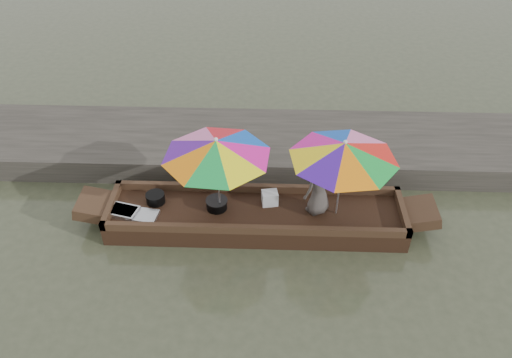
{
  "coord_description": "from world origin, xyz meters",
  "views": [
    {
      "loc": [
        0.23,
        -6.59,
        6.33
      ],
      "look_at": [
        0.0,
        0.1,
        1.0
      ],
      "focal_mm": 35.0,
      "sensor_mm": 36.0,
      "label": 1
    }
  ],
  "objects_px": {
    "cooking_pot": "(155,198)",
    "supply_bag": "(270,198)",
    "tray_crayfish": "(124,211)",
    "umbrella_bow": "(218,176)",
    "charcoal_grill": "(217,204)",
    "umbrella_stern": "(340,179)",
    "tray_scallop": "(143,216)",
    "vendor": "(319,185)",
    "boat_hull": "(256,218)"
  },
  "relations": [
    {
      "from": "umbrella_stern",
      "to": "charcoal_grill",
      "type": "bearing_deg",
      "value": 178.45
    },
    {
      "from": "tray_crayfish",
      "to": "supply_bag",
      "type": "xyz_separation_m",
      "value": [
        2.58,
        0.36,
        0.09
      ]
    },
    {
      "from": "umbrella_stern",
      "to": "tray_scallop",
      "type": "bearing_deg",
      "value": -176.27
    },
    {
      "from": "cooking_pot",
      "to": "vendor",
      "type": "relative_size",
      "value": 0.29
    },
    {
      "from": "tray_crayfish",
      "to": "charcoal_grill",
      "type": "relative_size",
      "value": 1.38
    },
    {
      "from": "boat_hull",
      "to": "charcoal_grill",
      "type": "relative_size",
      "value": 14.29
    },
    {
      "from": "cooking_pot",
      "to": "vendor",
      "type": "bearing_deg",
      "value": -2.61
    },
    {
      "from": "cooking_pot",
      "to": "tray_scallop",
      "type": "distance_m",
      "value": 0.44
    },
    {
      "from": "tray_crayfish",
      "to": "boat_hull",
      "type": "bearing_deg",
      "value": 3.55
    },
    {
      "from": "umbrella_bow",
      "to": "supply_bag",
      "type": "bearing_deg",
      "value": 13.61
    },
    {
      "from": "tray_crayfish",
      "to": "vendor",
      "type": "xyz_separation_m",
      "value": [
        3.42,
        0.2,
        0.53
      ]
    },
    {
      "from": "tray_crayfish",
      "to": "umbrella_stern",
      "type": "relative_size",
      "value": 0.28
    },
    {
      "from": "cooking_pot",
      "to": "boat_hull",
      "type": "bearing_deg",
      "value": -5.79
    },
    {
      "from": "cooking_pot",
      "to": "umbrella_bow",
      "type": "xyz_separation_m",
      "value": [
        1.19,
        -0.19,
        0.69
      ]
    },
    {
      "from": "charcoal_grill",
      "to": "umbrella_bow",
      "type": "relative_size",
      "value": 0.2
    },
    {
      "from": "tray_crayfish",
      "to": "umbrella_stern",
      "type": "distance_m",
      "value": 3.83
    },
    {
      "from": "boat_hull",
      "to": "supply_bag",
      "type": "height_order",
      "value": "supply_bag"
    },
    {
      "from": "tray_scallop",
      "to": "cooking_pot",
      "type": "bearing_deg",
      "value": 69.99
    },
    {
      "from": "boat_hull",
      "to": "vendor",
      "type": "bearing_deg",
      "value": 2.77
    },
    {
      "from": "cooking_pot",
      "to": "supply_bag",
      "type": "relative_size",
      "value": 1.22
    },
    {
      "from": "boat_hull",
      "to": "charcoal_grill",
      "type": "bearing_deg",
      "value": 175.3
    },
    {
      "from": "tray_scallop",
      "to": "umbrella_stern",
      "type": "distance_m",
      "value": 3.49
    },
    {
      "from": "boat_hull",
      "to": "vendor",
      "type": "relative_size",
      "value": 4.55
    },
    {
      "from": "cooking_pot",
      "to": "umbrella_stern",
      "type": "bearing_deg",
      "value": -3.26
    },
    {
      "from": "tray_scallop",
      "to": "umbrella_bow",
      "type": "bearing_deg",
      "value": 9.42
    },
    {
      "from": "supply_bag",
      "to": "vendor",
      "type": "height_order",
      "value": "vendor"
    },
    {
      "from": "umbrella_bow",
      "to": "charcoal_grill",
      "type": "bearing_deg",
      "value": 136.64
    },
    {
      "from": "tray_scallop",
      "to": "supply_bag",
      "type": "xyz_separation_m",
      "value": [
        2.22,
        0.44,
        0.1
      ]
    },
    {
      "from": "boat_hull",
      "to": "tray_scallop",
      "type": "distance_m",
      "value": 2.0
    },
    {
      "from": "tray_scallop",
      "to": "charcoal_grill",
      "type": "bearing_deg",
      "value": 12.36
    },
    {
      "from": "umbrella_bow",
      "to": "umbrella_stern",
      "type": "relative_size",
      "value": 1.01
    },
    {
      "from": "cooking_pot",
      "to": "umbrella_stern",
      "type": "relative_size",
      "value": 0.19
    },
    {
      "from": "charcoal_grill",
      "to": "boat_hull",
      "type": "bearing_deg",
      "value": -4.7
    },
    {
      "from": "charcoal_grill",
      "to": "cooking_pot",
      "type": "bearing_deg",
      "value": 173.55
    },
    {
      "from": "tray_crayfish",
      "to": "umbrella_stern",
      "type": "height_order",
      "value": "umbrella_stern"
    },
    {
      "from": "cooking_pot",
      "to": "umbrella_stern",
      "type": "xyz_separation_m",
      "value": [
        3.25,
        -0.19,
        0.69
      ]
    },
    {
      "from": "supply_bag",
      "to": "umbrella_bow",
      "type": "distance_m",
      "value": 1.11
    },
    {
      "from": "boat_hull",
      "to": "tray_scallop",
      "type": "xyz_separation_m",
      "value": [
        -1.97,
        -0.22,
        0.21
      ]
    },
    {
      "from": "tray_scallop",
      "to": "vendor",
      "type": "bearing_deg",
      "value": 5.12
    },
    {
      "from": "vendor",
      "to": "umbrella_stern",
      "type": "bearing_deg",
      "value": 129.15
    },
    {
      "from": "cooking_pot",
      "to": "tray_crayfish",
      "type": "bearing_deg",
      "value": -147.05
    },
    {
      "from": "tray_scallop",
      "to": "umbrella_stern",
      "type": "xyz_separation_m",
      "value": [
        3.4,
        0.22,
        0.74
      ]
    },
    {
      "from": "vendor",
      "to": "umbrella_bow",
      "type": "relative_size",
      "value": 0.63
    },
    {
      "from": "boat_hull",
      "to": "tray_crayfish",
      "type": "xyz_separation_m",
      "value": [
        -2.34,
        -0.14,
        0.22
      ]
    },
    {
      "from": "umbrella_bow",
      "to": "tray_scallop",
      "type": "bearing_deg",
      "value": -170.58
    },
    {
      "from": "tray_scallop",
      "to": "vendor",
      "type": "distance_m",
      "value": 3.12
    },
    {
      "from": "cooking_pot",
      "to": "charcoal_grill",
      "type": "relative_size",
      "value": 0.92
    },
    {
      "from": "tray_scallop",
      "to": "charcoal_grill",
      "type": "height_order",
      "value": "charcoal_grill"
    },
    {
      "from": "boat_hull",
      "to": "vendor",
      "type": "xyz_separation_m",
      "value": [
        1.08,
        0.05,
        0.75
      ]
    },
    {
      "from": "vendor",
      "to": "boat_hull",
      "type": "bearing_deg",
      "value": -39.36
    }
  ]
}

